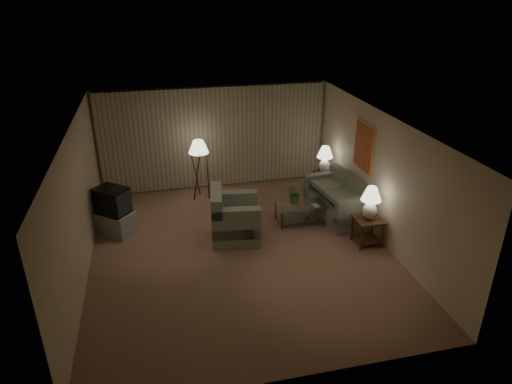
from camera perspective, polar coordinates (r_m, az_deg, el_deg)
ground at (r=9.57m, az=-1.95°, el=-7.20°), size 7.00×7.00×0.00m
room_shell at (r=10.17m, az=-3.64°, el=5.67°), size 6.04×7.02×2.72m
sofa at (r=10.88m, az=10.01°, el=-1.11°), size 1.95×1.28×0.78m
armchair at (r=9.79m, az=-2.59°, el=-3.42°), size 1.33×1.29×0.89m
side_table_near at (r=9.84m, az=13.79°, el=-4.20°), size 0.56×0.56×0.60m
side_table_far at (r=11.98m, az=8.42°, el=1.50°), size 0.45×0.38×0.60m
table_lamp_near at (r=9.57m, az=14.16°, el=-1.00°), size 0.42×0.42×0.72m
table_lamp_far at (r=11.75m, az=8.60°, el=4.32°), size 0.41×0.41×0.71m
coffee_table at (r=10.54m, az=5.60°, el=-2.38°), size 1.18×0.64×0.41m
tv_cabinet at (r=10.52m, az=-17.21°, el=-3.68°), size 1.32×1.32×0.50m
crt_tv at (r=10.29m, az=-17.58°, el=-1.03°), size 1.15×1.15×0.58m
floor_lamp at (r=11.55m, az=-7.05°, el=2.94°), size 0.50×0.50×1.54m
ottoman at (r=11.21m, az=-3.92°, el=-0.99°), size 0.80×0.80×0.41m
vase at (r=10.40m, az=4.86°, el=-1.45°), size 0.14×0.14×0.14m
flowers at (r=10.27m, az=4.92°, el=0.08°), size 0.49×0.44×0.47m
book at (r=10.47m, az=7.10°, el=-1.77°), size 0.20×0.24×0.02m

